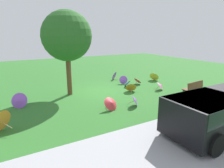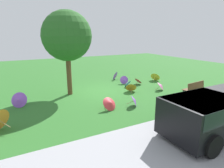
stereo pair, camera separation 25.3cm
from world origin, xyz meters
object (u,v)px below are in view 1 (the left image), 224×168
van_dark (217,110)px  parasol_purple_2 (114,75)px  park_bench (193,88)px  parasol_pink_2 (161,85)px  parasol_yellow_0 (154,76)px  parasol_red_2 (111,103)px  parasol_red_0 (138,80)px  parasol_purple_1 (19,101)px  parasol_blue_0 (127,83)px  parasol_purple_3 (136,100)px  parasol_orange_1 (131,87)px  shade_tree (67,36)px  parasol_purple_0 (123,80)px

van_dark → parasol_purple_2: (-1.01, -9.77, -0.56)m
park_bench → parasol_pink_2: (0.93, -1.89, -0.14)m
parasol_yellow_0 → parasol_red_2: parasol_yellow_0 is taller
parasol_red_0 → parasol_red_2: size_ratio=0.72×
parasol_red_0 → parasol_purple_1: parasol_purple_1 is taller
parasol_blue_0 → park_bench: bearing=123.7°
park_bench → parasol_yellow_0: park_bench is taller
parasol_purple_3 → van_dark: bearing=105.6°
parasol_red_2 → parasol_purple_1: parasol_purple_1 is taller
van_dark → park_bench: 4.80m
parasol_red_0 → parasol_red_2: bearing=39.5°
van_dark → park_bench: size_ratio=2.82×
van_dark → parasol_red_2: van_dark is taller
park_bench → parasol_purple_3: park_bench is taller
parasol_orange_1 → parasol_purple_3: parasol_orange_1 is taller
shade_tree → parasol_red_2: (-1.05, 3.57, -3.26)m
park_bench → parasol_pink_2: 2.11m
parasol_pink_2 → parasol_purple_2: (1.26, -4.34, 0.03)m
parasol_red_0 → parasol_purple_2: 2.45m
parasol_red_2 → parasol_purple_1: size_ratio=0.93×
parasol_orange_1 → parasol_red_0: parasol_orange_1 is taller
parasol_yellow_0 → parasol_blue_0: size_ratio=1.29×
parasol_purple_0 → parasol_purple_1: 7.59m
shade_tree → parasol_blue_0: 5.39m
parasol_purple_0 → parasol_pink_2: parasol_purple_0 is taller
parasol_red_0 → parasol_purple_3: (2.89, 3.67, 0.02)m
parasol_red_0 → parasol_purple_3: size_ratio=0.85×
parasol_red_0 → parasol_yellow_0: bearing=-169.8°
parasol_purple_0 → parasol_red_0: 1.11m
parasol_pink_2 → parasol_purple_3: bearing=26.3°
park_bench → parasol_yellow_0: (-0.59, -4.27, -0.11)m
parasol_pink_2 → van_dark: bearing=67.3°
parasol_purple_1 → parasol_purple_3: (-5.45, 2.72, -0.09)m
parasol_yellow_0 → parasol_pink_2: size_ratio=1.13×
park_bench → shade_tree: shade_tree is taller
parasol_yellow_0 → parasol_purple_2: (2.78, -1.96, -0.01)m
shade_tree → parasol_red_0: bearing=179.6°
parasol_yellow_0 → parasol_purple_3: bearing=39.7°
parasol_orange_1 → parasol_purple_1: parasol_purple_1 is taller
van_dark → parasol_red_0: 7.70m
van_dark → parasol_yellow_0: bearing=-115.9°
parasol_purple_0 → parasol_purple_2: bearing=-93.5°
parasol_pink_2 → parasol_blue_0: (1.56, -1.85, -0.07)m
parasol_purple_0 → parasol_purple_3: (1.97, 4.29, 0.00)m
shade_tree → parasol_yellow_0: shade_tree is taller
van_dark → parasol_pink_2: van_dark is taller
parasol_purple_2 → parasol_red_0: bearing=109.5°
parasol_blue_0 → parasol_purple_0: bearing=-104.4°
parasol_yellow_0 → parasol_purple_2: parasol_yellow_0 is taller
park_bench → parasol_purple_1: park_bench is taller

